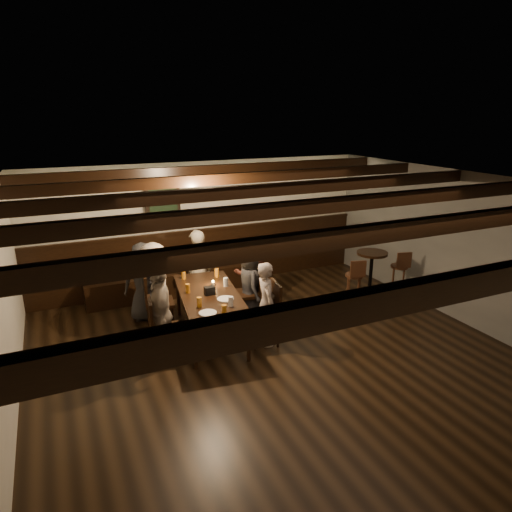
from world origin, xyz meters
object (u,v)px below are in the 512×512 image
dining_table (209,297)px  bar_stool_left (353,292)px  chair_left_near (159,312)px  person_left_far (161,313)px  chair_right_far (264,325)px  person_bench_right (251,273)px  person_right_far (266,304)px  chair_left_far (165,340)px  person_bench_left (144,282)px  person_bench_centre (197,270)px  person_right_near (250,284)px  bar_stool_right (398,282)px  chair_right_near (248,302)px  person_left_near (155,287)px  high_top_table (371,270)px

dining_table → bar_stool_left: bar_stool_left is taller
chair_left_near → person_left_far: person_left_far is taller
chair_right_far → person_bench_right: size_ratio=0.76×
person_right_far → bar_stool_left: (1.82, 0.39, -0.27)m
chair_left_far → person_bench_left: size_ratio=0.68×
person_bench_centre → person_right_near: 0.97m
chair_left_far → person_left_far: 0.40m
dining_table → person_bench_left: bearing=135.0°
person_bench_centre → bar_stool_right: (3.35, -1.15, -0.35)m
person_right_near → bar_stool_left: person_right_near is taller
chair_right_far → person_bench_right: bearing=-7.6°
chair_right_near → person_bench_centre: 1.03m
chair_right_far → person_right_near: 0.95m
person_left_near → bar_stool_left: 3.28m
person_bench_right → bar_stool_right: 2.65m
person_left_near → person_right_near: person_left_near is taller
dining_table → person_bench_right: bearing=45.0°
chair_right_far → person_bench_right: 1.40m
chair_left_near → chair_left_far: bearing=0.1°
person_left_near → high_top_table: (3.68, -0.51, -0.08)m
person_bench_left → person_right_near: size_ratio=1.09×
person_right_far → bar_stool_right: bearing=-73.2°
person_bench_left → person_left_near: 0.48m
person_bench_centre → chair_right_far: bearing=115.6°
bar_stool_left → person_left_far: bearing=-161.1°
high_top_table → chair_left_near: bearing=172.1°
chair_left_far → bar_stool_right: (4.27, 0.23, 0.09)m
chair_left_far → chair_left_near: bearing=-179.9°
person_right_far → high_top_table: (2.32, 0.59, -0.01)m
person_right_far → high_top_table: 2.39m
chair_left_near → bar_stool_left: 3.23m
high_top_table → bar_stool_left: (-0.50, -0.21, -0.26)m
person_bench_right → person_left_near: bearing=15.3°
chair_left_near → chair_right_far: 1.70m
chair_left_far → person_bench_right: size_ratio=0.72×
chair_right_far → person_left_far: (-1.46, 0.20, 0.38)m
person_left_near → person_right_near: bearing=90.0°
chair_right_far → person_left_near: bearing=58.5°
chair_right_far → person_left_near: 1.77m
person_bench_left → person_right_near: 1.71m
chair_left_near → person_bench_right: size_ratio=0.76×
person_bench_centre → bar_stool_right: person_bench_centre is taller
chair_left_near → high_top_table: high_top_table is taller
chair_right_near → bar_stool_left: bearing=-98.4°
chair_right_far → person_bench_left: size_ratio=0.72×
person_left_near → bar_stool_left: size_ratio=1.47×
chair_right_near → chair_right_far: 0.90m
person_right_far → high_top_table: person_right_far is taller
person_left_near → high_top_table: size_ratio=1.49×
chair_right_near → person_left_near: (-1.45, 0.20, 0.42)m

